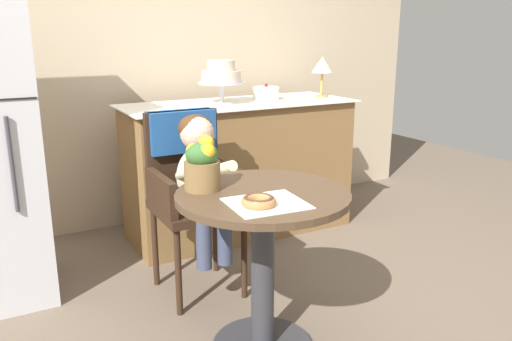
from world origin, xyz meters
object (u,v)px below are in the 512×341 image
at_px(cafe_table, 263,240).
at_px(tiered_cake_stand, 221,75).
at_px(flower_vase, 202,164).
at_px(round_layer_cake, 266,93).
at_px(donut_front, 259,201).
at_px(seated_child, 200,172).
at_px(wicker_chair, 189,172).
at_px(table_lamp, 322,66).

bearing_deg(cafe_table, tiered_cake_stand, 71.90).
bearing_deg(flower_vase, tiered_cake_stand, 61.39).
relative_size(tiered_cake_stand, round_layer_cake, 1.66).
bearing_deg(cafe_table, donut_front, -124.45).
relative_size(cafe_table, flower_vase, 3.17).
relative_size(seated_child, flower_vase, 3.20).
distance_m(donut_front, tiered_cake_stand, 1.58).
bearing_deg(seated_child, cafe_table, -85.49).
xyz_separation_m(wicker_chair, table_lamp, (1.24, 0.55, 0.48)).
height_order(donut_front, flower_vase, flower_vase).
bearing_deg(table_lamp, seated_child, -150.18).
distance_m(wicker_chair, round_layer_cake, 1.08).
height_order(tiered_cake_stand, round_layer_cake, tiered_cake_stand).
bearing_deg(donut_front, seated_child, 85.36).
relative_size(flower_vase, table_lamp, 0.80).
xyz_separation_m(cafe_table, tiered_cake_stand, (0.42, 1.30, 0.57)).
height_order(cafe_table, round_layer_cake, round_layer_cake).
relative_size(cafe_table, seated_child, 0.99).
distance_m(wicker_chair, tiered_cake_stand, 0.87).
distance_m(cafe_table, seated_child, 0.58).
distance_m(cafe_table, tiered_cake_stand, 1.48).
height_order(flower_vase, table_lamp, table_lamp).
bearing_deg(tiered_cake_stand, cafe_table, -108.10).
height_order(cafe_table, flower_vase, flower_vase).
height_order(donut_front, round_layer_cake, round_layer_cake).
distance_m(seated_child, round_layer_cake, 1.17).
bearing_deg(wicker_chair, cafe_table, -87.29).
height_order(seated_child, flower_vase, seated_child).
bearing_deg(flower_vase, round_layer_cake, 50.40).
xyz_separation_m(flower_vase, round_layer_cake, (0.98, 1.19, 0.11)).
bearing_deg(tiered_cake_stand, round_layer_cake, 6.27).
distance_m(seated_child, donut_front, 0.71).
bearing_deg(donut_front, wicker_chair, 86.20).
distance_m(donut_front, round_layer_cake, 1.74).
height_order(wicker_chair, table_lamp, table_lamp).
relative_size(wicker_chair, seated_child, 1.31).
height_order(wicker_chair, donut_front, wicker_chair).
bearing_deg(tiered_cake_stand, donut_front, -109.97).
bearing_deg(cafe_table, round_layer_cake, 59.78).
distance_m(round_layer_cake, table_lamp, 0.45).
bearing_deg(cafe_table, wicker_chair, 93.53).
distance_m(cafe_table, flower_vase, 0.41).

